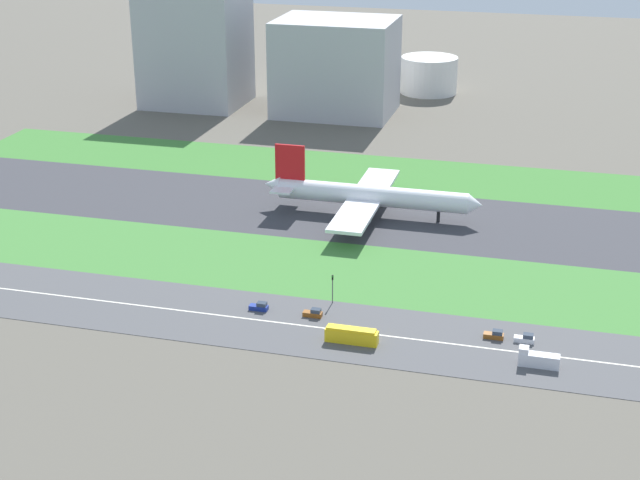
{
  "coord_description": "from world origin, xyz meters",
  "views": [
    {
      "loc": [
        62.61,
        -256.45,
        98.71
      ],
      "look_at": [
        4.08,
        -36.5,
        6.0
      ],
      "focal_mm": 53.23,
      "sensor_mm": 36.0,
      "label": 1
    }
  ],
  "objects_px": {
    "car_3": "(495,335)",
    "fuel_tank_centre": "(429,75)",
    "car_2": "(525,339)",
    "fuel_tank_west": "(359,72)",
    "car_1": "(260,307)",
    "airliner": "(367,195)",
    "car_0": "(313,313)",
    "bus_0": "(352,335)",
    "terminal_building": "(195,43)",
    "hangar_building": "(336,67)",
    "truck_1": "(538,359)",
    "traffic_light": "(332,287)"
  },
  "relations": [
    {
      "from": "bus_0",
      "to": "fuel_tank_west",
      "type": "xyz_separation_m",
      "value": [
        -52.02,
        237.0,
        5.85
      ]
    },
    {
      "from": "car_0",
      "to": "car_3",
      "type": "height_order",
      "value": "same"
    },
    {
      "from": "car_3",
      "to": "traffic_light",
      "type": "xyz_separation_m",
      "value": [
        -38.8,
        7.99,
        3.37
      ]
    },
    {
      "from": "car_3",
      "to": "fuel_tank_west",
      "type": "bearing_deg",
      "value": 109.85
    },
    {
      "from": "bus_0",
      "to": "hangar_building",
      "type": "height_order",
      "value": "hangar_building"
    },
    {
      "from": "car_3",
      "to": "truck_1",
      "type": "distance_m",
      "value": 13.94
    },
    {
      "from": "airliner",
      "to": "truck_1",
      "type": "height_order",
      "value": "airliner"
    },
    {
      "from": "car_0",
      "to": "bus_0",
      "type": "distance_m",
      "value": 15.14
    },
    {
      "from": "airliner",
      "to": "bus_0",
      "type": "height_order",
      "value": "airliner"
    },
    {
      "from": "airliner",
      "to": "car_1",
      "type": "xyz_separation_m",
      "value": [
        -10.68,
        -68.0,
        -5.31
      ]
    },
    {
      "from": "bus_0",
      "to": "car_3",
      "type": "xyz_separation_m",
      "value": [
        29.95,
        10.0,
        -0.9
      ]
    },
    {
      "from": "car_2",
      "to": "hangar_building",
      "type": "xyz_separation_m",
      "value": [
        -88.14,
        182.0,
        18.17
      ]
    },
    {
      "from": "bus_0",
      "to": "fuel_tank_centre",
      "type": "distance_m",
      "value": 237.93
    },
    {
      "from": "airliner",
      "to": "fuel_tank_centre",
      "type": "bearing_deg",
      "value": 92.3
    },
    {
      "from": "car_3",
      "to": "fuel_tank_centre",
      "type": "relative_size",
      "value": 0.18
    },
    {
      "from": "airliner",
      "to": "terminal_building",
      "type": "xyz_separation_m",
      "value": [
        -98.52,
        114.0,
        19.66
      ]
    },
    {
      "from": "car_0",
      "to": "car_2",
      "type": "xyz_separation_m",
      "value": [
        47.89,
        0.0,
        0.0
      ]
    },
    {
      "from": "car_0",
      "to": "fuel_tank_centre",
      "type": "height_order",
      "value": "fuel_tank_centre"
    },
    {
      "from": "car_2",
      "to": "fuel_tank_west",
      "type": "height_order",
      "value": "fuel_tank_west"
    },
    {
      "from": "bus_0",
      "to": "hangar_building",
      "type": "xyz_separation_m",
      "value": [
        -51.59,
        192.0,
        17.27
      ]
    },
    {
      "from": "car_3",
      "to": "car_2",
      "type": "height_order",
      "value": "same"
    },
    {
      "from": "car_1",
      "to": "fuel_tank_centre",
      "type": "distance_m",
      "value": 227.15
    },
    {
      "from": "airliner",
      "to": "fuel_tank_west",
      "type": "bearing_deg",
      "value": 103.55
    },
    {
      "from": "airliner",
      "to": "fuel_tank_centre",
      "type": "xyz_separation_m",
      "value": [
        -6.4,
        159.0,
        1.78
      ]
    },
    {
      "from": "hangar_building",
      "to": "car_1",
      "type": "bearing_deg",
      "value": -81.5
    },
    {
      "from": "car_0",
      "to": "fuel_tank_west",
      "type": "xyz_separation_m",
      "value": [
        -40.69,
        227.0,
        6.75
      ]
    },
    {
      "from": "car_3",
      "to": "truck_1",
      "type": "bearing_deg",
      "value": -45.91
    },
    {
      "from": "car_2",
      "to": "truck_1",
      "type": "xyz_separation_m",
      "value": [
        3.08,
        -10.0,
        0.75
      ]
    },
    {
      "from": "traffic_light",
      "to": "fuel_tank_centre",
      "type": "distance_m",
      "value": 219.33
    },
    {
      "from": "truck_1",
      "to": "fuel_tank_centre",
      "type": "xyz_separation_m",
      "value": [
        -59.74,
        237.0,
        6.34
      ]
    },
    {
      "from": "airliner",
      "to": "car_0",
      "type": "distance_m",
      "value": 68.25
    },
    {
      "from": "airliner",
      "to": "traffic_light",
      "type": "height_order",
      "value": "airliner"
    },
    {
      "from": "car_1",
      "to": "terminal_building",
      "type": "height_order",
      "value": "terminal_building"
    },
    {
      "from": "fuel_tank_west",
      "to": "truck_1",
      "type": "bearing_deg",
      "value": -68.86
    },
    {
      "from": "car_1",
      "to": "hangar_building",
      "type": "bearing_deg",
      "value": 98.5
    },
    {
      "from": "airliner",
      "to": "fuel_tank_west",
      "type": "xyz_separation_m",
      "value": [
        -38.31,
        159.0,
        1.44
      ]
    },
    {
      "from": "bus_0",
      "to": "truck_1",
      "type": "distance_m",
      "value": 39.63
    },
    {
      "from": "fuel_tank_west",
      "to": "airliner",
      "type": "bearing_deg",
      "value": -76.45
    },
    {
      "from": "car_1",
      "to": "car_2",
      "type": "bearing_deg",
      "value": 0.0
    },
    {
      "from": "car_3",
      "to": "hangar_building",
      "type": "distance_m",
      "value": 200.26
    },
    {
      "from": "bus_0",
      "to": "hangar_building",
      "type": "distance_m",
      "value": 199.56
    },
    {
      "from": "car_0",
      "to": "traffic_light",
      "type": "distance_m",
      "value": 9.02
    },
    {
      "from": "car_2",
      "to": "terminal_building",
      "type": "bearing_deg",
      "value": 129.27
    },
    {
      "from": "airliner",
      "to": "bus_0",
      "type": "relative_size",
      "value": 5.6
    },
    {
      "from": "car_0",
      "to": "fuel_tank_centre",
      "type": "bearing_deg",
      "value": 92.21
    },
    {
      "from": "car_2",
      "to": "hangar_building",
      "type": "distance_m",
      "value": 203.04
    },
    {
      "from": "car_3",
      "to": "terminal_building",
      "type": "xyz_separation_m",
      "value": [
        -142.18,
        182.0,
        24.97
      ]
    },
    {
      "from": "car_0",
      "to": "hangar_building",
      "type": "distance_m",
      "value": 187.28
    },
    {
      "from": "car_2",
      "to": "fuel_tank_west",
      "type": "distance_m",
      "value": 243.76
    },
    {
      "from": "terminal_building",
      "to": "hangar_building",
      "type": "xyz_separation_m",
      "value": [
        60.65,
        0.0,
        -6.81
      ]
    }
  ]
}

